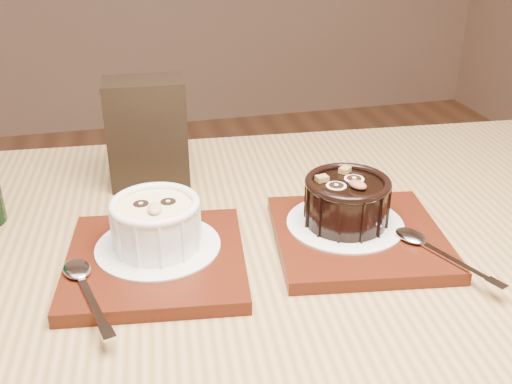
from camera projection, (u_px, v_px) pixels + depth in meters
table at (249, 358)px, 0.63m from camera, size 1.26×0.89×0.75m
tray_left at (156, 261)px, 0.61m from camera, size 0.20×0.20×0.01m
doily_left at (158, 246)px, 0.62m from camera, size 0.13×0.13×0.00m
ramekin_white at (156, 221)px, 0.61m from camera, size 0.09×0.09×0.06m
spoon_left at (86, 288)px, 0.55m from camera, size 0.06×0.14×0.01m
tray_right at (358, 237)px, 0.66m from camera, size 0.20×0.20×0.01m
doily_right at (345, 223)px, 0.67m from camera, size 0.13×0.13×0.00m
ramekin_dark at (347, 199)px, 0.65m from camera, size 0.09×0.09×0.06m
spoon_right at (437, 250)px, 0.61m from camera, size 0.07×0.13×0.01m
condiment_stand at (147, 133)px, 0.77m from camera, size 0.10×0.07×0.14m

